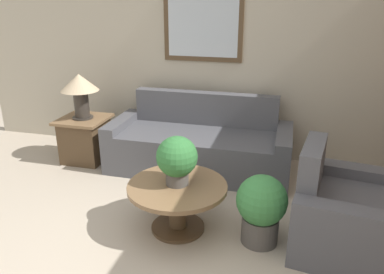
{
  "coord_description": "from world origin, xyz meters",
  "views": [
    {
      "loc": [
        1.06,
        -1.92,
        2.04
      ],
      "look_at": [
        0.11,
        1.68,
        0.64
      ],
      "focal_mm": 35.0,
      "sensor_mm": 36.0,
      "label": 1
    }
  ],
  "objects_px": {
    "couch_main": "(199,146)",
    "coffee_table": "(177,197)",
    "armchair": "(353,217)",
    "potted_plant_on_table": "(177,159)",
    "table_lamp": "(80,87)",
    "potted_plant_floor": "(261,207)",
    "side_table": "(85,139)"
  },
  "relations": [
    {
      "from": "table_lamp",
      "to": "potted_plant_floor",
      "type": "bearing_deg",
      "value": -27.02
    },
    {
      "from": "couch_main",
      "to": "coffee_table",
      "type": "relative_size",
      "value": 2.44
    },
    {
      "from": "potted_plant_floor",
      "to": "table_lamp",
      "type": "bearing_deg",
      "value": 152.98
    },
    {
      "from": "couch_main",
      "to": "coffee_table",
      "type": "xyz_separation_m",
      "value": [
        0.12,
        -1.33,
        0.03
      ]
    },
    {
      "from": "couch_main",
      "to": "potted_plant_floor",
      "type": "height_order",
      "value": "couch_main"
    },
    {
      "from": "armchair",
      "to": "coffee_table",
      "type": "bearing_deg",
      "value": 103.11
    },
    {
      "from": "side_table",
      "to": "table_lamp",
      "type": "bearing_deg",
      "value": -90.0
    },
    {
      "from": "couch_main",
      "to": "potted_plant_on_table",
      "type": "relative_size",
      "value": 4.89
    },
    {
      "from": "table_lamp",
      "to": "potted_plant_on_table",
      "type": "relative_size",
      "value": 1.27
    },
    {
      "from": "side_table",
      "to": "potted_plant_on_table",
      "type": "distance_m",
      "value": 2.06
    },
    {
      "from": "side_table",
      "to": "potted_plant_floor",
      "type": "bearing_deg",
      "value": -27.02
    },
    {
      "from": "potted_plant_on_table",
      "to": "potted_plant_floor",
      "type": "distance_m",
      "value": 0.84
    },
    {
      "from": "armchair",
      "to": "table_lamp",
      "type": "height_order",
      "value": "table_lamp"
    },
    {
      "from": "potted_plant_floor",
      "to": "side_table",
      "type": "bearing_deg",
      "value": 152.98
    },
    {
      "from": "armchair",
      "to": "potted_plant_on_table",
      "type": "relative_size",
      "value": 2.49
    },
    {
      "from": "armchair",
      "to": "potted_plant_floor",
      "type": "height_order",
      "value": "armchair"
    },
    {
      "from": "armchair",
      "to": "table_lamp",
      "type": "distance_m",
      "value": 3.4
    },
    {
      "from": "armchair",
      "to": "coffee_table",
      "type": "distance_m",
      "value": 1.52
    },
    {
      "from": "table_lamp",
      "to": "couch_main",
      "type": "bearing_deg",
      "value": 4.36
    },
    {
      "from": "coffee_table",
      "to": "side_table",
      "type": "xyz_separation_m",
      "value": [
        -1.63,
        1.21,
        -0.04
      ]
    },
    {
      "from": "table_lamp",
      "to": "potted_plant_on_table",
      "type": "height_order",
      "value": "table_lamp"
    },
    {
      "from": "couch_main",
      "to": "potted_plant_on_table",
      "type": "xyz_separation_m",
      "value": [
        0.11,
        -1.31,
        0.4
      ]
    },
    {
      "from": "armchair",
      "to": "potted_plant_on_table",
      "type": "bearing_deg",
      "value": 102.4
    },
    {
      "from": "coffee_table",
      "to": "potted_plant_on_table",
      "type": "height_order",
      "value": "potted_plant_on_table"
    },
    {
      "from": "armchair",
      "to": "side_table",
      "type": "bearing_deg",
      "value": 79.48
    },
    {
      "from": "potted_plant_on_table",
      "to": "potted_plant_floor",
      "type": "xyz_separation_m",
      "value": [
        0.76,
        -0.02,
        -0.36
      ]
    },
    {
      "from": "side_table",
      "to": "table_lamp",
      "type": "height_order",
      "value": "table_lamp"
    },
    {
      "from": "couch_main",
      "to": "side_table",
      "type": "xyz_separation_m",
      "value": [
        -1.51,
        -0.12,
        -0.01
      ]
    },
    {
      "from": "armchair",
      "to": "potted_plant_floor",
      "type": "distance_m",
      "value": 0.77
    },
    {
      "from": "couch_main",
      "to": "potted_plant_floor",
      "type": "relative_size",
      "value": 3.47
    },
    {
      "from": "table_lamp",
      "to": "potted_plant_on_table",
      "type": "distance_m",
      "value": 2.04
    },
    {
      "from": "side_table",
      "to": "potted_plant_on_table",
      "type": "relative_size",
      "value": 1.32
    }
  ]
}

